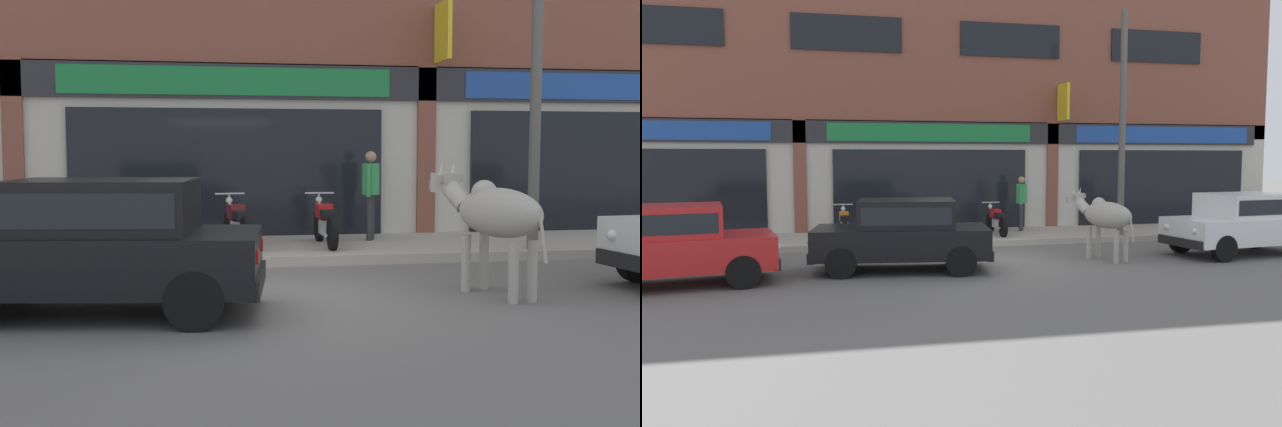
# 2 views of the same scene
# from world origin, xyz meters

# --- Properties ---
(ground_plane) EXTENTS (90.00, 90.00, 0.00)m
(ground_plane) POSITION_xyz_m (0.00, 0.00, 0.00)
(ground_plane) COLOR #605E5B
(sidewalk) EXTENTS (19.00, 2.97, 0.16)m
(sidewalk) POSITION_xyz_m (0.00, 3.68, 0.08)
(sidewalk) COLOR #A8A093
(sidewalk) RESTS_ON ground
(shop_building) EXTENTS (23.00, 1.40, 9.76)m
(shop_building) POSITION_xyz_m (0.00, 5.43, 4.67)
(shop_building) COLOR brown
(shop_building) RESTS_ON ground
(cow) EXTENTS (0.99, 2.08, 1.61)m
(cow) POSITION_xyz_m (2.95, -0.39, 1.01)
(cow) COLOR #9E998E
(cow) RESTS_ON ground
(car_0) EXTENTS (3.79, 2.18, 1.46)m
(car_0) POSITION_xyz_m (-5.94, -1.40, 0.81)
(car_0) COLOR black
(car_0) RESTS_ON ground
(car_1) EXTENTS (3.75, 2.05, 1.46)m
(car_1) POSITION_xyz_m (-1.66, -0.80, 0.81)
(car_1) COLOR black
(car_1) RESTS_ON ground
(car_2) EXTENTS (3.74, 1.99, 1.46)m
(car_2) POSITION_xyz_m (6.49, -0.45, 0.81)
(car_2) COLOR black
(car_2) RESTS_ON ground
(motorcycle_0) EXTENTS (0.52, 1.81, 0.88)m
(motorcycle_0) POSITION_xyz_m (-2.67, 3.59, 0.54)
(motorcycle_0) COLOR black
(motorcycle_0) RESTS_ON sidewalk
(motorcycle_1) EXTENTS (0.63, 1.79, 0.88)m
(motorcycle_1) POSITION_xyz_m (-1.27, 3.65, 0.54)
(motorcycle_1) COLOR black
(motorcycle_1) RESTS_ON sidewalk
(motorcycle_2) EXTENTS (0.56, 1.80, 0.88)m
(motorcycle_2) POSITION_xyz_m (0.06, 3.53, 0.54)
(motorcycle_2) COLOR black
(motorcycle_2) RESTS_ON sidewalk
(motorcycle_3) EXTENTS (0.52, 1.81, 0.88)m
(motorcycle_3) POSITION_xyz_m (1.54, 3.47, 0.54)
(motorcycle_3) COLOR black
(motorcycle_3) RESTS_ON sidewalk
(pedestrian) EXTENTS (0.32, 0.46, 1.60)m
(pedestrian) POSITION_xyz_m (2.48, 4.11, 1.14)
(pedestrian) COLOR #2D2D33
(pedestrian) RESTS_ON sidewalk
(utility_pole) EXTENTS (0.18, 0.18, 6.15)m
(utility_pole) POSITION_xyz_m (4.84, 2.50, 3.23)
(utility_pole) COLOR #595651
(utility_pole) RESTS_ON sidewalk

